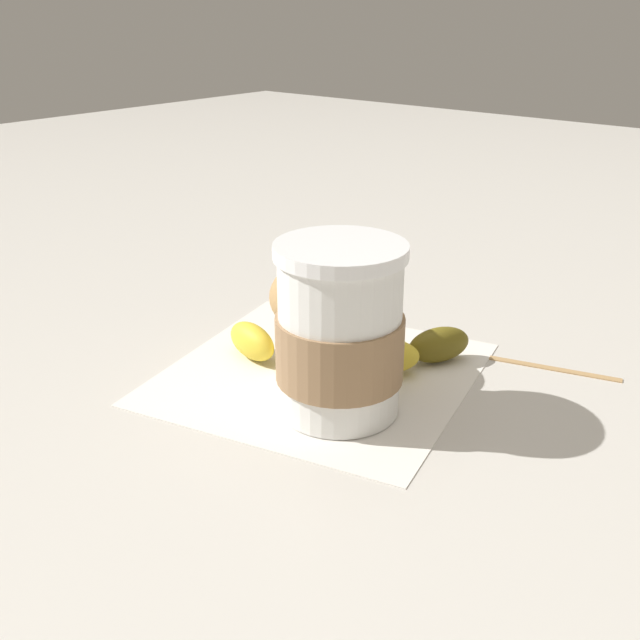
# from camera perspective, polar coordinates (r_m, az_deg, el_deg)

# --- Properties ---
(ground_plane) EXTENTS (3.00, 3.00, 0.00)m
(ground_plane) POSITION_cam_1_polar(r_m,az_deg,el_deg) (0.63, 0.00, -4.11)
(ground_plane) COLOR beige
(paper_napkin) EXTENTS (0.29, 0.29, 0.00)m
(paper_napkin) POSITION_cam_1_polar(r_m,az_deg,el_deg) (0.63, 0.00, -4.05)
(paper_napkin) COLOR white
(paper_napkin) RESTS_ON ground_plane
(coffee_cup) EXTENTS (0.10, 0.10, 0.13)m
(coffee_cup) POSITION_cam_1_polar(r_m,az_deg,el_deg) (0.55, 1.52, -1.12)
(coffee_cup) COLOR white
(coffee_cup) RESTS_ON paper_napkin
(muffin) EXTENTS (0.09, 0.09, 0.10)m
(muffin) POSITION_cam_1_polar(r_m,az_deg,el_deg) (0.61, 0.52, 0.77)
(muffin) COLOR beige
(muffin) RESTS_ON paper_napkin
(banana) EXTENTS (0.18, 0.15, 0.03)m
(banana) POSITION_cam_1_polar(r_m,az_deg,el_deg) (0.63, 1.90, -2.30)
(banana) COLOR yellow
(banana) RESTS_ON paper_napkin
(wooden_stirrer) EXTENTS (0.11, 0.04, 0.00)m
(wooden_stirrer) POSITION_cam_1_polar(r_m,az_deg,el_deg) (0.67, 17.40, -3.54)
(wooden_stirrer) COLOR tan
(wooden_stirrer) RESTS_ON ground_plane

